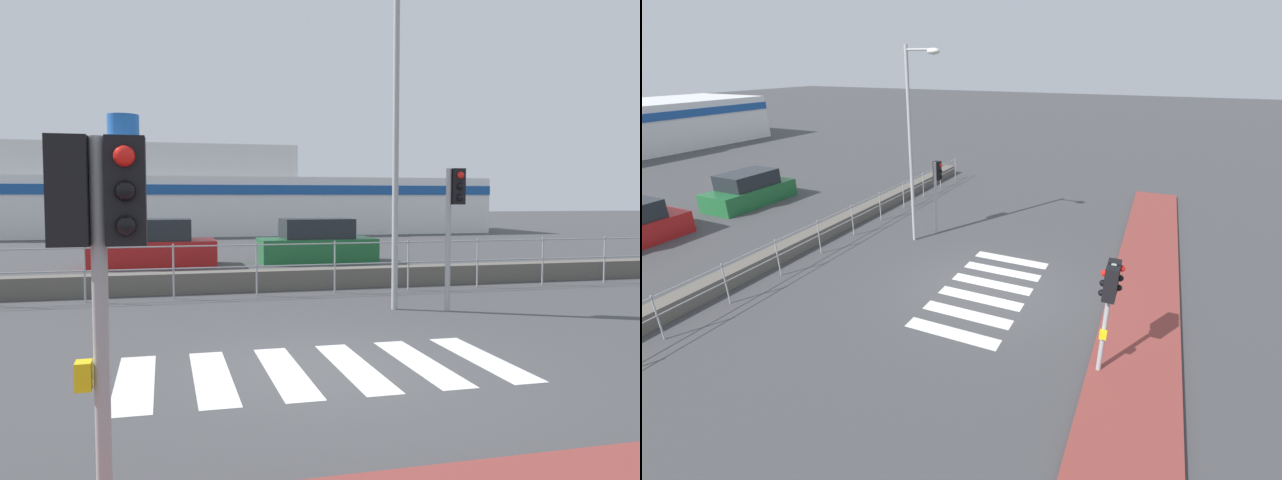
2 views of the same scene
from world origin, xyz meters
The scene contains 9 objects.
ground_plane centered at (0.00, 0.00, 0.00)m, with size 160.00×160.00×0.00m, color #424244.
sidewalk_brick centered at (0.00, -4.10, 0.06)m, with size 24.00×1.80×0.12m.
crosswalk centered at (-0.08, 0.00, 0.00)m, with size 4.95×2.40×0.01m.
seawall centered at (0.00, 6.95, 0.23)m, with size 23.82×0.55×0.46m.
harbor_fence centered at (0.00, 6.07, 0.78)m, with size 21.48×0.04×1.19m.
traffic_light_near centered at (-2.37, -3.40, 1.99)m, with size 0.58×0.41×2.55m.
traffic_light_far centered at (3.37, 3.33, 2.00)m, with size 0.34×0.32×2.72m.
streetlamp centered at (2.35, 3.56, 4.02)m, with size 0.32×1.23×6.53m.
parked_car_green centered at (3.00, 12.77, 0.62)m, with size 3.86×1.78×1.46m.
Camera 2 is at (-10.08, -3.78, 6.07)m, focal length 24.00 mm.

